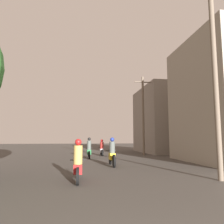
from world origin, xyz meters
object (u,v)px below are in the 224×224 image
(motorcycle_red, at_px, (78,164))
(motorcycle_yellow, at_px, (112,154))
(utility_pole_near, at_px, (215,72))
(utility_pole_far, at_px, (143,114))
(building_right_near, at_px, (219,100))
(motorcycle_silver, at_px, (102,149))
(building_right_far, at_px, (160,120))
(motorcycle_green, at_px, (89,150))

(motorcycle_red, bearing_deg, motorcycle_yellow, 58.44)
(utility_pole_near, bearing_deg, utility_pole_far, 86.89)
(utility_pole_near, xyz_separation_m, utility_pole_far, (0.64, 11.80, -0.30))
(utility_pole_near, bearing_deg, building_right_near, 54.32)
(building_right_near, height_order, utility_pole_near, building_right_near)
(motorcycle_silver, height_order, utility_pole_far, utility_pole_far)
(motorcycle_yellow, bearing_deg, utility_pole_far, 62.74)
(motorcycle_red, relative_size, motorcycle_yellow, 0.88)
(utility_pole_far, bearing_deg, building_right_far, 49.79)
(motorcycle_green, bearing_deg, motorcycle_red, -99.24)
(motorcycle_silver, height_order, building_right_far, building_right_far)
(building_right_near, distance_m, building_right_far, 9.95)
(motorcycle_red, xyz_separation_m, motorcycle_green, (0.82, 9.14, 0.02))
(motorcycle_silver, bearing_deg, motorcycle_red, -99.81)
(motorcycle_green, distance_m, building_right_far, 10.23)
(motorcycle_silver, bearing_deg, motorcycle_yellow, -90.94)
(motorcycle_yellow, xyz_separation_m, motorcycle_green, (-1.07, 4.95, -0.01))
(building_right_far, xyz_separation_m, utility_pole_near, (-3.66, -15.37, 0.58))
(motorcycle_red, height_order, building_right_far, building_right_far)
(building_right_far, distance_m, utility_pole_near, 15.81)
(building_right_near, relative_size, building_right_far, 1.03)
(motorcycle_yellow, height_order, motorcycle_green, same)
(motorcycle_green, bearing_deg, utility_pole_near, -69.85)
(motorcycle_green, distance_m, utility_pole_near, 11.26)
(motorcycle_red, height_order, motorcycle_silver, motorcycle_red)
(motorcycle_red, distance_m, motorcycle_yellow, 4.60)
(utility_pole_near, bearing_deg, motorcycle_yellow, 124.61)
(motorcycle_red, distance_m, utility_pole_near, 6.31)
(utility_pole_far, bearing_deg, building_right_near, -62.80)
(motorcycle_red, distance_m, building_right_far, 17.46)
(utility_pole_far, bearing_deg, motorcycle_red, -117.68)
(motorcycle_silver, relative_size, utility_pole_far, 0.27)
(motorcycle_yellow, height_order, utility_pole_near, utility_pole_near)
(motorcycle_silver, bearing_deg, building_right_near, -42.89)
(motorcycle_green, xyz_separation_m, motorcycle_silver, (1.24, 2.34, -0.06))
(motorcycle_green, xyz_separation_m, building_right_far, (8.06, 5.61, 2.89))
(motorcycle_red, bearing_deg, motorcycle_green, 77.62)
(building_right_near, relative_size, utility_pole_far, 1.12)
(building_right_far, height_order, utility_pole_near, utility_pole_near)
(motorcycle_yellow, relative_size, motorcycle_green, 1.13)
(motorcycle_red, bearing_deg, building_right_near, 20.57)
(motorcycle_yellow, xyz_separation_m, utility_pole_near, (3.33, -4.82, 3.46))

